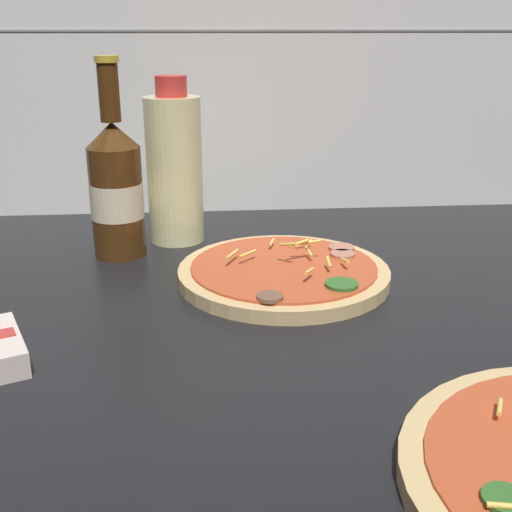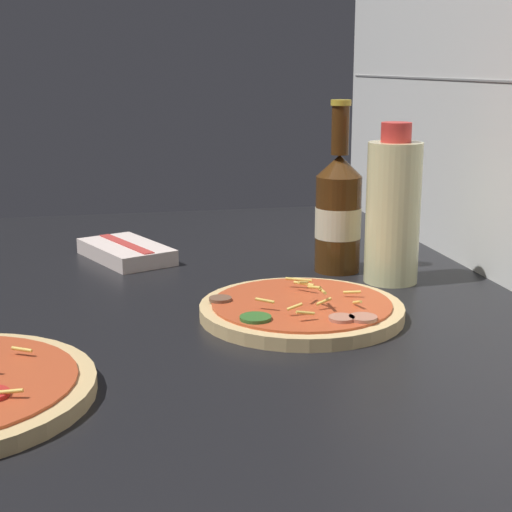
% 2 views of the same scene
% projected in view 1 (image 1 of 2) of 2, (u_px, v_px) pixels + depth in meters
% --- Properties ---
extents(counter_slab, '(1.60, 0.90, 0.03)m').
position_uv_depth(counter_slab, '(372.00, 345.00, 0.63)').
color(counter_slab, black).
rests_on(counter_slab, ground).
extents(tile_backsplash, '(1.60, 0.01, 0.60)m').
position_uv_depth(tile_backsplash, '(306.00, 30.00, 0.96)').
color(tile_backsplash, white).
rests_on(tile_backsplash, ground).
extents(pizza_far, '(0.25, 0.25, 0.05)m').
position_uv_depth(pizza_far, '(284.00, 273.00, 0.75)').
color(pizza_far, tan).
rests_on(pizza_far, counter_slab).
extents(beer_bottle, '(0.07, 0.07, 0.25)m').
position_uv_depth(beer_bottle, '(116.00, 187.00, 0.81)').
color(beer_bottle, '#47280F').
rests_on(beer_bottle, counter_slab).
extents(oil_bottle, '(0.07, 0.07, 0.22)m').
position_uv_depth(oil_bottle, '(174.00, 168.00, 0.86)').
color(oil_bottle, beige).
rests_on(oil_bottle, counter_slab).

